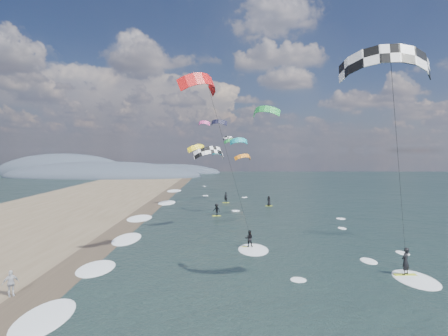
{
  "coord_description": "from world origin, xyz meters",
  "views": [
    {
      "loc": [
        -1.1,
        -20.7,
        8.53
      ],
      "look_at": [
        -1.0,
        12.0,
        7.0
      ],
      "focal_mm": 30.0,
      "sensor_mm": 36.0,
      "label": 1
    }
  ],
  "objects": [
    {
      "name": "shoreline_surf",
      "position": [
        -10.8,
        14.75,
        0.0
      ],
      "size": [
        2.4,
        79.4,
        0.11
      ],
      "color": "white",
      "rests_on": "ground"
    },
    {
      "name": "kitesurfer_near_a",
      "position": [
        8.13,
        -0.59,
        11.07
      ],
      "size": [
        8.03,
        8.78,
        14.5
      ],
      "color": "#BDD225",
      "rests_on": "ground"
    },
    {
      "name": "wet_sand_strip",
      "position": [
        -12.0,
        10.0,
        0.0
      ],
      "size": [
        3.0,
        240.0,
        0.0
      ],
      "primitive_type": "cube",
      "color": "#382D23",
      "rests_on": "ground"
    },
    {
      "name": "far_kitesurfers",
      "position": [
        0.62,
        33.07,
        0.82
      ],
      "size": [
        9.03,
        13.08,
        1.77
      ],
      "color": "#BDD225",
      "rests_on": "ground"
    },
    {
      "name": "coastal_hills",
      "position": [
        -44.84,
        107.86,
        0.0
      ],
      "size": [
        80.0,
        41.0,
        15.0
      ],
      "color": "#3D4756",
      "rests_on": "ground"
    },
    {
      "name": "beach_walker",
      "position": [
        -13.54,
        0.87,
        0.77
      ],
      "size": [
        0.93,
        0.86,
        1.53
      ],
      "primitive_type": "imported",
      "rotation": [
        0.0,
        0.0,
        0.69
      ],
      "color": "#B4B6BF",
      "rests_on": "ground"
    },
    {
      "name": "bg_kite_field",
      "position": [
        -0.16,
        52.58,
        10.82
      ],
      "size": [
        12.78,
        78.49,
        8.91
      ],
      "color": "teal",
      "rests_on": "ground"
    },
    {
      "name": "ground",
      "position": [
        0.0,
        0.0,
        0.0
      ],
      "size": [
        260.0,
        260.0,
        0.0
      ],
      "primitive_type": "plane",
      "color": "black",
      "rests_on": "ground"
    },
    {
      "name": "kitesurfer_near_b",
      "position": [
        -1.02,
        7.78,
        9.04
      ],
      "size": [
        6.72,
        9.0,
        14.57
      ],
      "color": "#BDD225",
      "rests_on": "ground"
    }
  ]
}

